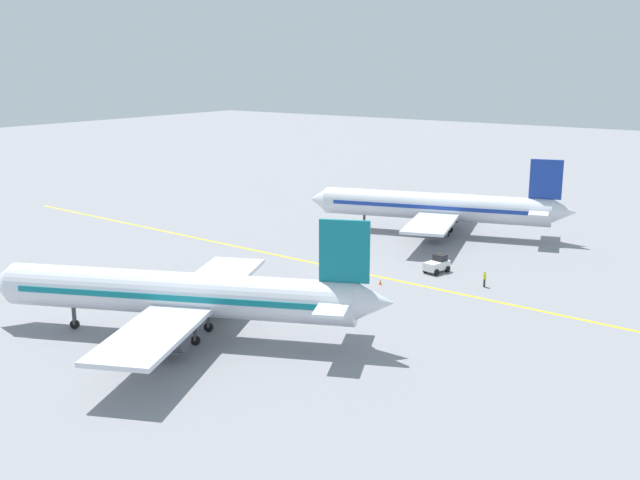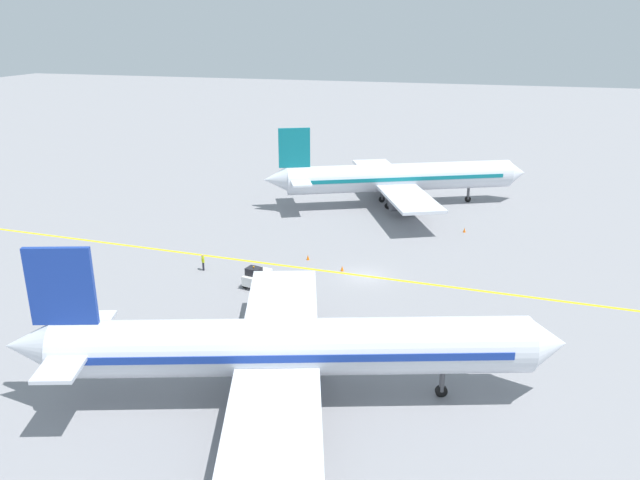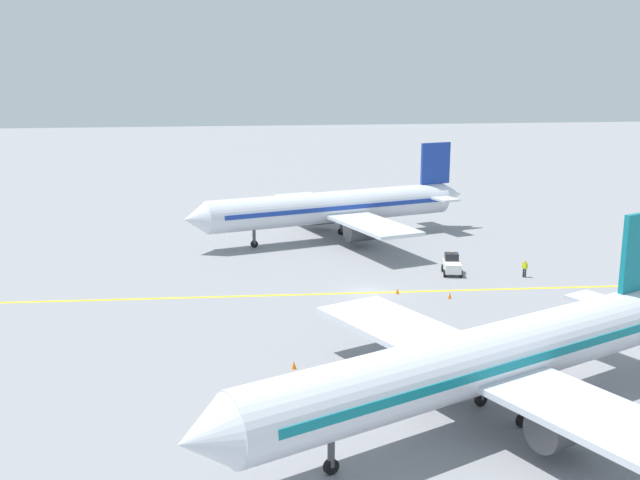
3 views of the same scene
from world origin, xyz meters
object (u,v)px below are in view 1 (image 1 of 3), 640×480
at_px(traffic_cone_near_nose, 357,271).
at_px(traffic_cone_mid_apron, 184,288).
at_px(airplane_at_gate, 183,295).
at_px(ground_crew_worker, 485,278).
at_px(airplane_adjacent_stand, 437,207).
at_px(traffic_cone_by_wingtip, 380,282).
at_px(baggage_tug_white, 437,264).

height_order(traffic_cone_near_nose, traffic_cone_mid_apron, same).
bearing_deg(airplane_at_gate, traffic_cone_near_nose, -3.13).
height_order(ground_crew_worker, traffic_cone_near_nose, ground_crew_worker).
bearing_deg(airplane_adjacent_stand, traffic_cone_by_wingtip, -166.19).
distance_m(airplane_at_gate, traffic_cone_near_nose, 24.86).
height_order(airplane_at_gate, ground_crew_worker, airplane_at_gate).
bearing_deg(ground_crew_worker, baggage_tug_white, 71.82).
height_order(baggage_tug_white, traffic_cone_near_nose, baggage_tug_white).
distance_m(baggage_tug_white, traffic_cone_mid_apron, 27.46).
distance_m(airplane_adjacent_stand, ground_crew_worker, 24.23).
bearing_deg(traffic_cone_mid_apron, traffic_cone_by_wingtip, -48.06).
bearing_deg(traffic_cone_mid_apron, baggage_tug_white, -39.88).
distance_m(airplane_at_gate, airplane_adjacent_stand, 46.87).
height_order(airplane_at_gate, traffic_cone_near_nose, airplane_at_gate).
height_order(baggage_tug_white, traffic_cone_mid_apron, baggage_tug_white).
bearing_deg(traffic_cone_by_wingtip, traffic_cone_near_nose, 64.20).
relative_size(traffic_cone_mid_apron, traffic_cone_by_wingtip, 1.00).
bearing_deg(airplane_at_gate, traffic_cone_by_wingtip, -13.59).
bearing_deg(traffic_cone_mid_apron, airplane_adjacent_stand, -13.42).
height_order(baggage_tug_white, ground_crew_worker, baggage_tug_white).
bearing_deg(airplane_adjacent_stand, traffic_cone_near_nose, -175.26).
height_order(traffic_cone_mid_apron, traffic_cone_by_wingtip, same).
relative_size(airplane_at_gate, traffic_cone_by_wingtip, 61.03).
xyz_separation_m(airplane_at_gate, baggage_tug_white, (30.22, -8.10, -2.81)).
bearing_deg(traffic_cone_near_nose, baggage_tug_white, -50.20).
relative_size(airplane_adjacent_stand, traffic_cone_mid_apron, 63.23).
bearing_deg(traffic_cone_near_nose, airplane_at_gate, 176.87).
relative_size(airplane_at_gate, traffic_cone_near_nose, 61.03).
distance_m(airplane_adjacent_stand, baggage_tug_white, 18.95).
relative_size(airplane_adjacent_stand, ground_crew_worker, 20.70).
distance_m(airplane_at_gate, traffic_cone_by_wingtip, 23.50).
bearing_deg(traffic_cone_by_wingtip, airplane_adjacent_stand, 13.81).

